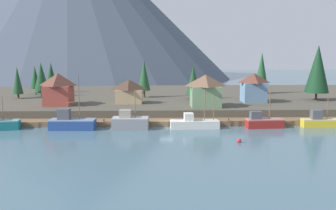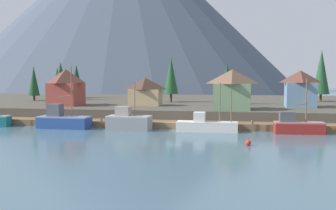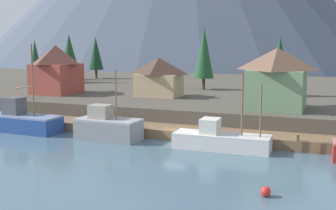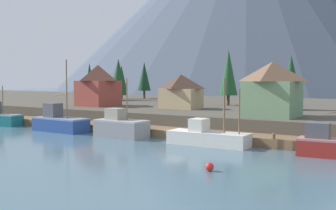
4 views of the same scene
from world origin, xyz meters
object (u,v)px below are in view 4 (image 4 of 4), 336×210
(fishing_boat_blue, at_px, (60,122))
(conifer_back_left, at_px, (121,79))
(fishing_boat_white, at_px, (207,137))
(conifer_far_left, at_px, (144,76))
(house_tan, at_px, (181,91))
(conifer_centre, at_px, (90,79))
(fishing_boat_grey, at_px, (121,127))
(house_green, at_px, (272,89))
(conifer_near_left, at_px, (118,77))
(fishing_boat_red, at_px, (334,146))
(conifer_mid_left, at_px, (291,79))
(channel_buoy, at_px, (209,167))
(house_red, at_px, (98,85))
(conifer_near_right, at_px, (228,72))

(fishing_boat_blue, xyz_separation_m, conifer_back_left, (-17.57, 35.33, 5.95))
(fishing_boat_white, bearing_deg, conifer_far_left, 131.54)
(fishing_boat_blue, relative_size, house_tan, 1.57)
(conifer_centre, bearing_deg, fishing_boat_grey, -41.44)
(house_green, relative_size, conifer_back_left, 0.89)
(conifer_far_left, bearing_deg, conifer_near_left, -89.67)
(fishing_boat_white, relative_size, conifer_back_left, 1.18)
(conifer_near_left, xyz_separation_m, conifer_back_left, (-3.22, 5.04, -0.37))
(fishing_boat_white, relative_size, conifer_near_left, 1.02)
(house_green, distance_m, conifer_back_left, 50.21)
(conifer_back_left, bearing_deg, fishing_boat_white, -41.01)
(fishing_boat_white, relative_size, house_tan, 1.46)
(fishing_boat_red, distance_m, house_green, 15.27)
(fishing_boat_white, relative_size, conifer_far_left, 1.07)
(fishing_boat_grey, height_order, conifer_mid_left, conifer_mid_left)
(fishing_boat_white, bearing_deg, fishing_boat_red, -1.16)
(fishing_boat_red, height_order, conifer_mid_left, conifer_mid_left)
(conifer_near_left, bearing_deg, fishing_boat_white, -38.98)
(fishing_boat_white, distance_m, conifer_centre, 49.95)
(conifer_mid_left, xyz_separation_m, conifer_back_left, (-42.50, 11.61, 0.02))
(conifer_near_left, bearing_deg, channel_buoy, -43.77)
(fishing_boat_red, distance_m, conifer_near_left, 58.99)
(house_green, xyz_separation_m, conifer_centre, (-45.53, 15.49, 1.03))
(fishing_boat_red, relative_size, conifer_mid_left, 0.96)
(house_red, distance_m, house_tan, 15.62)
(house_tan, relative_size, conifer_far_left, 0.73)
(fishing_boat_white, distance_m, conifer_back_left, 53.90)
(conifer_near_right, xyz_separation_m, conifer_mid_left, (12.30, -4.16, -1.16))
(conifer_near_left, bearing_deg, conifer_near_right, -5.11)
(conifer_back_left, bearing_deg, conifer_centre, -100.35)
(fishing_boat_grey, bearing_deg, channel_buoy, -29.90)
(fishing_boat_red, bearing_deg, house_red, 157.20)
(fishing_boat_grey, distance_m, house_tan, 17.30)
(fishing_boat_grey, bearing_deg, fishing_boat_blue, -177.99)
(house_red, bearing_deg, conifer_near_left, 118.07)
(fishing_boat_grey, distance_m, fishing_boat_red, 25.24)
(fishing_boat_white, distance_m, house_red, 32.57)
(conifer_centre, bearing_deg, conifer_near_right, 2.47)
(conifer_near_right, bearing_deg, house_green, -50.86)
(fishing_boat_red, bearing_deg, conifer_near_left, 145.17)
(fishing_boat_white, bearing_deg, conifer_near_left, 139.37)
(fishing_boat_blue, height_order, conifer_centre, conifer_centre)
(conifer_near_right, bearing_deg, fishing_boat_blue, -114.37)
(house_green, distance_m, conifer_centre, 48.11)
(conifer_near_left, xyz_separation_m, channel_buoy, (43.27, -41.45, -7.20))
(fishing_boat_red, bearing_deg, channel_buoy, -125.93)
(house_red, distance_m, house_green, 32.49)
(conifer_near_right, height_order, conifer_centre, conifer_near_right)
(channel_buoy, bearing_deg, fishing_boat_white, 118.16)
(fishing_boat_grey, distance_m, conifer_near_right, 28.78)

